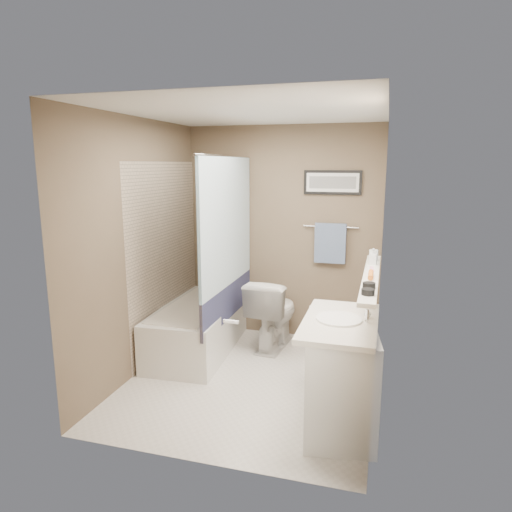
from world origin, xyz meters
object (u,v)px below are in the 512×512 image
(glass_jar, at_px, (374,255))
(candle_bowl_near, at_px, (368,292))
(toilet, at_px, (273,312))
(vanity, at_px, (340,375))
(hair_brush_front, at_px, (371,275))
(soap_bottle, at_px, (373,256))
(bathtub, at_px, (198,328))
(candle_bowl_far, at_px, (369,285))

(glass_jar, bearing_deg, candle_bowl_near, -90.00)
(toilet, xyz_separation_m, vanity, (0.85, -1.34, 0.01))
(vanity, distance_m, glass_jar, 1.20)
(candle_bowl_near, height_order, hair_brush_front, hair_brush_front)
(hair_brush_front, xyz_separation_m, soap_bottle, (0.00, 0.49, 0.05))
(glass_jar, bearing_deg, hair_brush_front, -90.00)
(toilet, bearing_deg, glass_jar, 162.45)
(hair_brush_front, bearing_deg, bathtub, 156.84)
(candle_bowl_near, bearing_deg, soap_bottle, 90.00)
(toilet, bearing_deg, candle_bowl_far, 131.83)
(hair_brush_front, bearing_deg, soap_bottle, 90.00)
(bathtub, relative_size, toilet, 1.93)
(bathtub, xyz_separation_m, vanity, (1.60, -1.03, 0.15))
(bathtub, bearing_deg, toilet, 19.96)
(bathtub, height_order, candle_bowl_near, candle_bowl_near)
(candle_bowl_near, xyz_separation_m, candle_bowl_far, (0.00, 0.17, 0.00))
(candle_bowl_near, height_order, glass_jar, glass_jar)
(bathtub, bearing_deg, soap_bottle, -11.69)
(hair_brush_front, bearing_deg, glass_jar, 90.00)
(toilet, xyz_separation_m, hair_brush_front, (1.04, -1.08, 0.75))
(vanity, bearing_deg, candle_bowl_far, -24.75)
(vanity, bearing_deg, hair_brush_front, 47.18)
(candle_bowl_near, bearing_deg, bathtub, 144.90)
(candle_bowl_near, xyz_separation_m, hair_brush_front, (0.00, 0.49, 0.00))
(bathtub, distance_m, soap_bottle, 2.03)
(glass_jar, bearing_deg, bathtub, 176.17)
(toilet, bearing_deg, soap_bottle, 155.71)
(vanity, relative_size, soap_bottle, 6.44)
(vanity, bearing_deg, bathtub, 139.71)
(hair_brush_front, height_order, glass_jar, glass_jar)
(hair_brush_front, relative_size, glass_jar, 2.20)
(toilet, height_order, soap_bottle, soap_bottle)
(vanity, bearing_deg, glass_jar, 70.84)
(toilet, xyz_separation_m, glass_jar, (1.04, -0.44, 0.78))
(candle_bowl_near, distance_m, glass_jar, 1.14)
(vanity, relative_size, hair_brush_front, 4.09)
(toilet, relative_size, hair_brush_front, 3.54)
(bathtub, height_order, toilet, toilet)
(bathtub, relative_size, candle_bowl_far, 16.67)
(bathtub, xyz_separation_m, candle_bowl_near, (1.79, -1.25, 0.89))
(candle_bowl_near, distance_m, soap_bottle, 0.98)
(vanity, relative_size, candle_bowl_far, 10.00)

